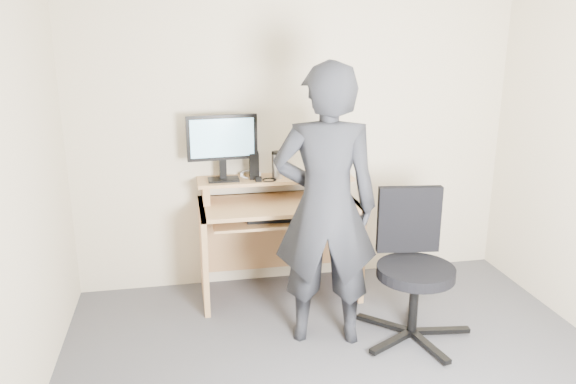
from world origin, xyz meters
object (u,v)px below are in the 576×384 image
object	(u,v)px
monitor	(222,142)
person	(326,207)
desk	(277,224)
office_chair	(413,260)

from	to	relation	value
monitor	person	size ratio (longest dim) A/B	0.29
person	desk	bearing A→B (deg)	-65.37
desk	office_chair	world-z (taller)	office_chair
desk	monitor	xyz separation A→B (m)	(-0.40, 0.05, 0.66)
monitor	office_chair	world-z (taller)	monitor
office_chair	monitor	bearing A→B (deg)	150.47
monitor	office_chair	size ratio (longest dim) A/B	0.54
monitor	person	bearing A→B (deg)	-59.71
desk	person	size ratio (longest dim) A/B	0.65
desk	office_chair	distance (m)	1.14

